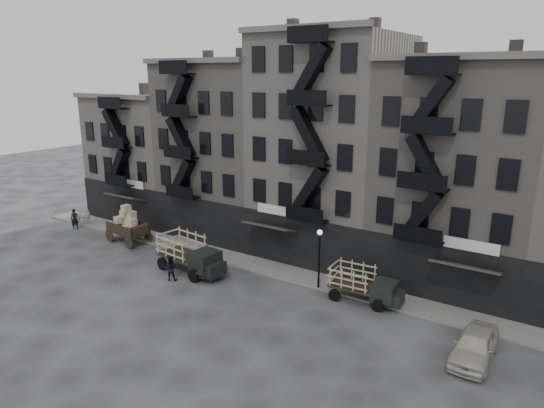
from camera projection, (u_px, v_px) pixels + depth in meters
The scene contains 14 objects.
ground at pixel (261, 293), 32.58m from camera, with size 140.00×140.00×0.00m, color #38383A.
sidewalk at pixel (290, 273), 35.58m from camera, with size 55.00×2.50×0.15m, color slate.
building_west at pixel (155, 156), 49.55m from camera, with size 10.00×11.35×13.20m.
building_midwest at pixel (231, 150), 43.83m from camera, with size 10.00×11.35×16.20m.
building_center at pixel (331, 148), 38.23m from camera, with size 10.00×11.35×18.20m.
building_mideast at pixel (461, 175), 33.17m from camera, with size 10.00×11.35×16.20m.
lamp_post at pixel (319, 251), 32.34m from camera, with size 0.36×0.36×4.28m.
horse at pixel (82, 217), 46.56m from camera, with size 0.88×1.93×1.63m, color beige.
wagon at pixel (127, 221), 41.76m from camera, with size 4.08×2.46×3.30m.
stake_truck_west at pixel (190, 252), 35.51m from camera, with size 5.77×2.82×2.80m.
stake_truck_east at pixel (364, 282), 30.99m from camera, with size 4.75×2.16×2.33m.
car_east at pixel (475, 345), 24.85m from camera, with size 1.87×4.64×1.58m, color #B6B4A3.
pedestrian_west at pixel (75, 219), 45.39m from camera, with size 0.72×0.47×1.98m, color black.
pedestrian_mid at pixel (170, 268), 34.27m from camera, with size 0.89×0.69×1.83m, color black.
Camera 1 is at (17.13, -24.45, 14.37)m, focal length 32.00 mm.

